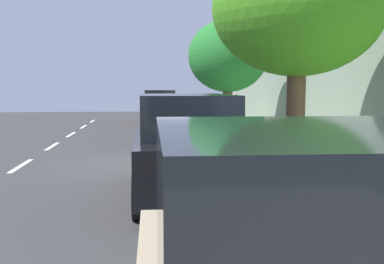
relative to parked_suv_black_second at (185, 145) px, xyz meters
The scene contains 15 objects.
ground 4.16m from the parked_suv_black_second, 102.17° to the left, with size 57.17×57.17×0.00m, color #323232.
sidewalk 5.06m from the parked_suv_black_second, 52.58° to the left, with size 3.50×35.73×0.15m, color #9BB18C.
curb_edge 4.23m from the parked_suv_black_second, 73.24° to the left, with size 0.16×35.73×0.15m, color gray.
lane_stripe_centre 5.83m from the parked_suv_black_second, 136.17° to the left, with size 0.14×35.80×0.01m.
lane_stripe_bike_edge 4.08m from the parked_suv_black_second, 94.09° to the left, with size 0.12×35.73×0.01m, color white.
building_facade 6.50m from the parked_suv_black_second, 38.17° to the left, with size 0.50×35.73×4.53m, color gray.
parked_suv_black_second is the anchor object (origin of this frame).
parked_sedan_dark_blue_mid 8.30m from the parked_suv_black_second, 88.60° to the left, with size 1.94×4.45×1.52m.
parked_suv_red_far 17.89m from the parked_suv_black_second, 89.88° to the left, with size 1.97×4.70×1.99m.
bicycle_at_curb 4.06m from the parked_suv_black_second, 79.61° to the left, with size 1.76×0.46×0.79m.
cyclist_with_backpack 3.62m from the parked_suv_black_second, 74.82° to the left, with size 0.45×0.61×1.76m.
street_tree_near_cyclist 3.62m from the parked_suv_black_second, 12.85° to the left, with size 3.52×3.52×4.97m.
street_tree_mid_block 9.12m from the parked_suv_black_second, 74.44° to the left, with size 3.01×3.01×4.53m.
pedestrian_on_phone 14.99m from the parked_suv_black_second, 75.19° to the left, with size 0.62×0.26×1.71m.
fire_hydrant 10.06m from the parked_suv_black_second, 80.74° to the left, with size 0.22×0.22×0.84m.
Camera 1 is at (0.11, -12.64, 2.11)m, focal length 42.69 mm.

